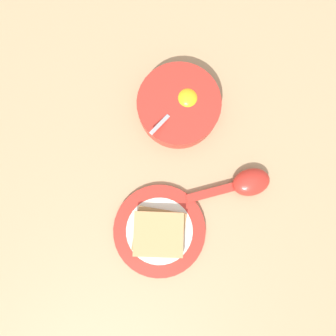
# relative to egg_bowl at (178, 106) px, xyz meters

# --- Properties ---
(ground_plane) EXTENTS (3.00, 3.00, 0.00)m
(ground_plane) POSITION_rel_egg_bowl_xyz_m (-0.11, -0.02, -0.03)
(ground_plane) COLOR tan
(egg_bowl) EXTENTS (0.16, 0.16, 0.08)m
(egg_bowl) POSITION_rel_egg_bowl_xyz_m (0.00, 0.00, 0.00)
(egg_bowl) COLOR red
(egg_bowl) RESTS_ON ground_plane
(toast_plate) EXTENTS (0.18, 0.18, 0.01)m
(toast_plate) POSITION_rel_egg_bowl_xyz_m (-0.24, -0.02, -0.02)
(toast_plate) COLOR red
(toast_plate) RESTS_ON ground_plane
(toast_sandwich) EXTENTS (0.10, 0.11, 0.02)m
(toast_sandwich) POSITION_rel_egg_bowl_xyz_m (-0.24, -0.03, -0.00)
(toast_sandwich) COLOR tan
(toast_sandwich) RESTS_ON toast_plate
(soup_spoon) EXTENTS (0.11, 0.16, 0.03)m
(soup_spoon) POSITION_rel_egg_bowl_xyz_m (-0.11, -0.16, -0.01)
(soup_spoon) COLOR red
(soup_spoon) RESTS_ON ground_plane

